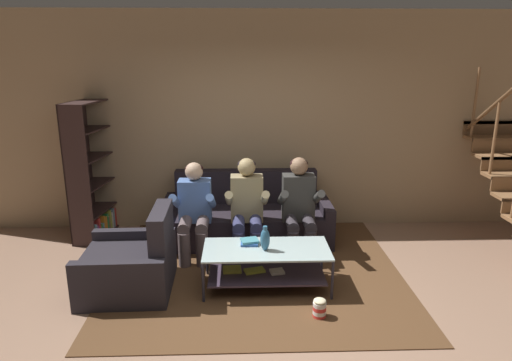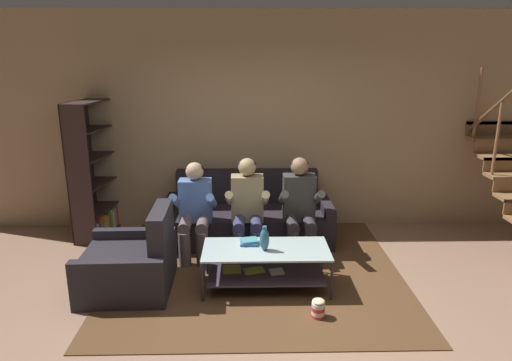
# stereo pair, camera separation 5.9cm
# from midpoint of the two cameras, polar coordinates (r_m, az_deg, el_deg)

# --- Properties ---
(ground) EXTENTS (16.80, 16.80, 0.00)m
(ground) POSITION_cam_midpoint_polar(r_m,az_deg,el_deg) (4.38, 1.35, -16.91)
(ground) COLOR #9A765F
(back_partition) EXTENTS (8.40, 0.12, 2.90)m
(back_partition) POSITION_cam_midpoint_polar(r_m,az_deg,el_deg) (6.22, 0.42, 7.26)
(back_partition) COLOR tan
(back_partition) RESTS_ON ground
(couch) EXTENTS (2.14, 0.87, 0.86)m
(couch) POSITION_cam_midpoint_polar(r_m,az_deg,el_deg) (5.96, -0.80, -4.72)
(couch) COLOR black
(couch) RESTS_ON ground
(person_seated_left) EXTENTS (0.50, 0.58, 1.13)m
(person_seated_left) POSITION_cam_midpoint_polar(r_m,az_deg,el_deg) (5.39, -7.35, -3.35)
(person_seated_left) COLOR #5D4D4E
(person_seated_left) RESTS_ON ground
(person_seated_middle) EXTENTS (0.50, 0.58, 1.17)m
(person_seated_middle) POSITION_cam_midpoint_polar(r_m,az_deg,el_deg) (5.36, -0.77, -3.10)
(person_seated_middle) COLOR #313357
(person_seated_middle) RESTS_ON ground
(person_seated_right) EXTENTS (0.50, 0.58, 1.18)m
(person_seated_right) POSITION_cam_midpoint_polar(r_m,az_deg,el_deg) (5.39, 5.81, -3.01)
(person_seated_right) COLOR #302B30
(person_seated_right) RESTS_ON ground
(coffee_table) EXTENTS (1.29, 0.60, 0.43)m
(coffee_table) POSITION_cam_midpoint_polar(r_m,az_deg,el_deg) (4.77, 1.48, -10.08)
(coffee_table) COLOR #A8C0C0
(coffee_table) RESTS_ON ground
(area_rug) EXTENTS (3.17, 3.25, 0.01)m
(area_rug) POSITION_cam_midpoint_polar(r_m,az_deg,el_deg) (5.36, 0.30, -10.39)
(area_rug) COLOR brown
(area_rug) RESTS_ON ground
(vase) EXTENTS (0.10, 0.10, 0.26)m
(vase) POSITION_cam_midpoint_polar(r_m,az_deg,el_deg) (4.61, 1.44, -7.32)
(vase) COLOR #2D6183
(vase) RESTS_ON coffee_table
(book_stack) EXTENTS (0.20, 0.18, 0.05)m
(book_stack) POSITION_cam_midpoint_polar(r_m,az_deg,el_deg) (4.80, -0.50, -7.65)
(book_stack) COLOR #305BA8
(book_stack) RESTS_ON coffee_table
(bookshelf) EXTENTS (0.44, 0.94, 1.78)m
(bookshelf) POSITION_cam_midpoint_polar(r_m,az_deg,el_deg) (6.36, -19.42, -0.48)
(bookshelf) COLOR #301F1E
(bookshelf) RESTS_ON ground
(armchair) EXTENTS (0.90, 0.93, 0.87)m
(armchair) POSITION_cam_midpoint_polar(r_m,az_deg,el_deg) (4.90, -14.90, -10.11)
(armchair) COLOR #27232A
(armchair) RESTS_ON ground
(popcorn_tub) EXTENTS (0.12, 0.12, 0.19)m
(popcorn_tub) POSITION_cam_midpoint_polar(r_m,az_deg,el_deg) (4.39, 8.19, -15.56)
(popcorn_tub) COLOR red
(popcorn_tub) RESTS_ON ground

